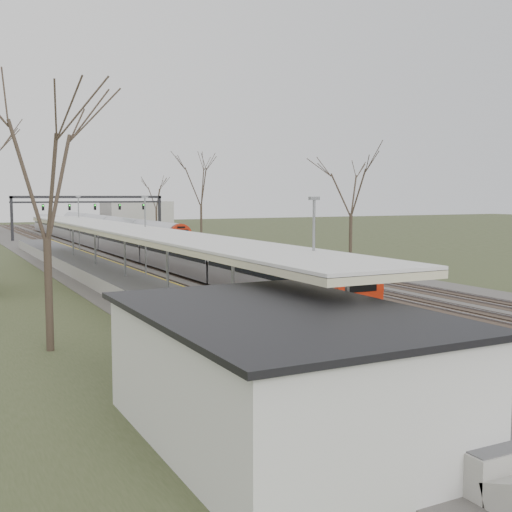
% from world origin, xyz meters
% --- Properties ---
extents(track_bed, '(24.00, 160.00, 0.22)m').
position_xyz_m(track_bed, '(0.26, 55.00, 0.06)').
color(track_bed, '#474442').
rests_on(track_bed, ground).
extents(platform, '(3.50, 69.00, 1.00)m').
position_xyz_m(platform, '(-9.05, 37.50, 0.50)').
color(platform, '#9E9B93').
rests_on(platform, ground).
extents(canopy, '(4.10, 50.00, 3.11)m').
position_xyz_m(canopy, '(-9.05, 32.99, 3.93)').
color(canopy, slate).
rests_on(canopy, platform).
extents(station_building, '(6.00, 9.00, 3.20)m').
position_xyz_m(station_building, '(-12.50, 8.00, 1.60)').
color(station_building, silver).
rests_on(station_building, ground).
extents(signal_gantry, '(21.00, 0.59, 6.08)m').
position_xyz_m(signal_gantry, '(0.29, 84.99, 4.91)').
color(signal_gantry, black).
rests_on(signal_gantry, ground).
extents(tree_west_near, '(5.00, 5.00, 10.30)m').
position_xyz_m(tree_west_near, '(-16.00, 20.00, 7.29)').
color(tree_west_near, '#2D231C').
rests_on(tree_west_near, ground).
extents(tree_east_far, '(5.00, 5.00, 10.30)m').
position_xyz_m(tree_east_far, '(14.00, 42.00, 7.29)').
color(tree_east_far, '#2D231C').
rests_on(tree_east_far, ground).
extents(train_near, '(2.62, 90.21, 3.05)m').
position_xyz_m(train_near, '(-2.50, 63.01, 1.48)').
color(train_near, '#B3B5BD').
rests_on(train_near, ground).
extents(train_far, '(2.62, 60.21, 3.05)m').
position_xyz_m(train_far, '(4.50, 89.98, 1.48)').
color(train_far, '#B3B5BD').
rests_on(train_far, ground).
extents(passenger, '(0.54, 0.67, 1.60)m').
position_xyz_m(passenger, '(-8.57, 11.28, 1.80)').
color(passenger, '#314361').
rests_on(passenger, platform).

